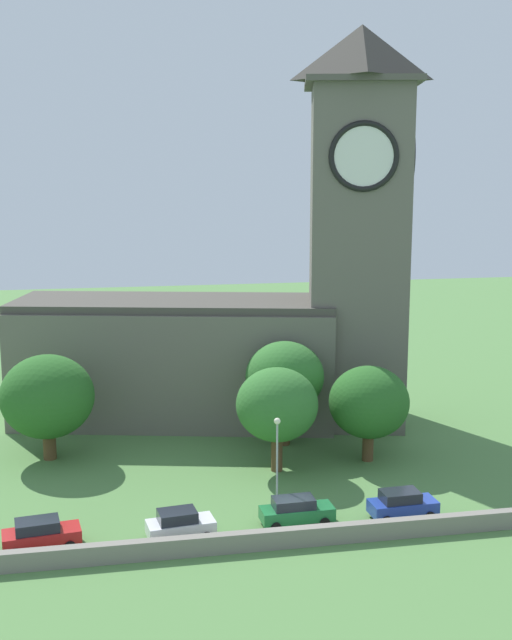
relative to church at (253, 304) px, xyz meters
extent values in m
plane|color=#517F42|center=(-1.74, -8.53, -10.91)|extent=(200.00, 200.00, 0.00)
cube|color=#666056|center=(-6.95, 1.67, -5.61)|extent=(30.43, 16.58, 10.59)
cube|color=#47433C|center=(-6.95, 1.67, 0.03)|extent=(30.25, 15.79, 0.70)
cube|color=#666056|center=(9.11, -2.15, 4.05)|extent=(10.03, 10.03, 29.93)
cube|color=#4F4B43|center=(9.11, -2.15, 19.27)|extent=(11.63, 11.63, 0.50)
pyramid|color=#38352F|center=(9.11, -2.15, 21.81)|extent=(10.53, 10.53, 4.58)
cylinder|color=white|center=(8.14, -6.26, 13.03)|extent=(5.21, 1.35, 5.33)
torus|color=black|center=(8.14, -6.26, 13.03)|extent=(5.76, 1.81, 5.81)
cylinder|color=white|center=(13.22, -3.13, 13.03)|extent=(1.35, 5.21, 5.33)
torus|color=black|center=(13.22, -3.13, 13.03)|extent=(1.81, 5.76, 5.81)
cube|color=gray|center=(-1.74, -25.98, -10.32)|extent=(55.71, 0.70, 1.19)
cube|color=red|center=(-17.50, -23.38, -10.14)|extent=(4.86, 2.47, 0.86)
cube|color=#1E232B|center=(-17.73, -23.41, -9.37)|extent=(2.80, 1.98, 0.68)
cylinder|color=black|center=(-16.05, -22.25, -10.57)|extent=(0.72, 0.42, 0.69)
cylinder|color=black|center=(-15.81, -24.11, -10.57)|extent=(0.72, 0.42, 0.69)
cylinder|color=black|center=(-19.19, -22.66, -10.57)|extent=(0.72, 0.42, 0.69)
cylinder|color=black|center=(-18.95, -24.52, -10.57)|extent=(0.72, 0.42, 0.69)
cube|color=silver|center=(-9.03, -23.68, -10.12)|extent=(4.40, 2.36, 0.87)
cube|color=#1E232B|center=(-9.24, -23.71, -9.34)|extent=(2.53, 1.92, 0.69)
cylinder|color=black|center=(-7.72, -22.58, -10.56)|extent=(0.73, 0.42, 0.70)
cylinder|color=black|center=(-7.50, -24.44, -10.56)|extent=(0.73, 0.42, 0.70)
cylinder|color=black|center=(-10.56, -22.92, -10.56)|extent=(0.73, 0.42, 0.70)
cylinder|color=black|center=(-10.34, -24.78, -10.56)|extent=(0.73, 0.42, 0.70)
cube|color=#1E6B38|center=(-1.36, -22.91, -10.16)|extent=(4.84, 1.91, 0.84)
cube|color=#1E232B|center=(-1.60, -22.92, -9.41)|extent=(2.73, 1.63, 0.67)
cylinder|color=black|center=(0.24, -21.98, -10.58)|extent=(0.68, 0.34, 0.67)
cylinder|color=black|center=(0.30, -23.73, -10.58)|extent=(0.68, 0.34, 0.67)
cylinder|color=black|center=(-3.01, -22.09, -10.58)|extent=(0.68, 0.34, 0.67)
cylinder|color=black|center=(-2.95, -23.84, -10.58)|extent=(0.68, 0.34, 0.67)
cube|color=#233D9E|center=(5.79, -23.30, -10.13)|extent=(4.55, 2.07, 0.87)
cube|color=#1E232B|center=(5.56, -23.31, -9.34)|extent=(2.57, 1.76, 0.69)
cylinder|color=black|center=(7.27, -22.30, -10.56)|extent=(0.71, 0.37, 0.70)
cylinder|color=black|center=(7.35, -24.18, -10.56)|extent=(0.71, 0.37, 0.70)
cylinder|color=black|center=(4.23, -22.43, -10.56)|extent=(0.71, 0.37, 0.70)
cylinder|color=black|center=(4.31, -24.31, -10.56)|extent=(0.71, 0.37, 0.70)
cylinder|color=#9EA0A5|center=(-2.26, -20.89, -7.80)|extent=(0.14, 0.14, 6.22)
sphere|color=#F4EFCC|center=(-2.26, -20.89, -4.47)|extent=(0.44, 0.44, 0.44)
cylinder|color=brown|center=(-0.59, -13.19, -9.45)|extent=(0.88, 0.88, 2.93)
ellipsoid|color=#33702D|center=(-0.59, -13.19, -5.63)|extent=(6.28, 6.28, 5.65)
cylinder|color=brown|center=(7.02, -12.35, -9.69)|extent=(0.89, 0.89, 2.44)
ellipsoid|color=#286023|center=(7.02, -12.35, -6.09)|extent=(6.36, 6.36, 5.72)
cylinder|color=brown|center=(1.34, -7.35, -9.18)|extent=(0.92, 0.92, 3.46)
ellipsoid|color=#33702D|center=(1.34, -7.35, -4.99)|extent=(6.56, 6.56, 5.91)
cylinder|color=brown|center=(-17.91, -7.21, -9.71)|extent=(1.04, 1.04, 2.41)
ellipsoid|color=#286023|center=(-17.91, -7.21, -5.73)|extent=(7.40, 7.40, 6.66)
camera|label=1|loc=(-13.39, -71.42, 11.81)|focal=45.66mm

